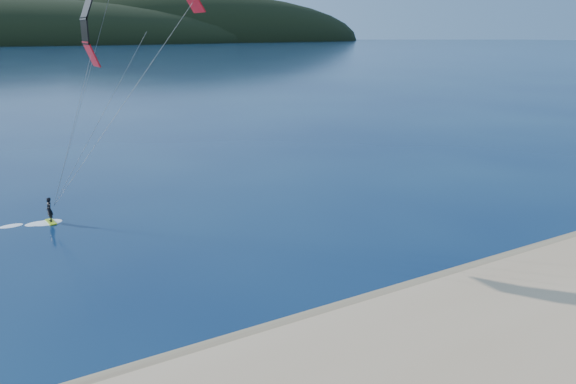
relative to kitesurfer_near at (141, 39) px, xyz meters
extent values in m
cube|color=#80664A|center=(0.91, -16.79, -13.03)|extent=(220.00, 2.50, 0.10)
ellipsoid|color=black|center=(260.91, 738.71, -13.08)|extent=(600.00, 240.00, 140.00)
cube|color=#A9CE18|center=(-6.37, 5.03, -13.03)|extent=(0.66, 1.53, 0.08)
imported|color=black|center=(-6.37, 5.03, -12.08)|extent=(0.52, 0.72, 1.83)
cylinder|color=gray|center=(-2.86, 2.26, -5.66)|extent=(0.02, 0.02, 14.61)
camera|label=1|loc=(-9.55, -35.64, 0.41)|focal=33.08mm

